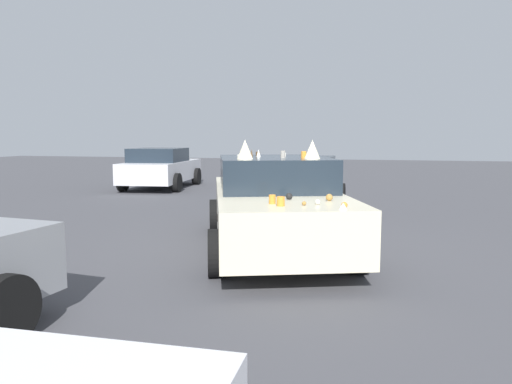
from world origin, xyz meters
name	(u,v)px	position (x,y,z in m)	size (l,w,h in m)	color
ground_plane	(274,249)	(0.00, 0.00, 0.00)	(60.00, 60.00, 0.00)	#47474C
art_car_decorated	(274,203)	(0.03, 0.01, 0.73)	(4.90, 3.18, 1.72)	beige
parked_sedan_row_back_center	(297,185)	(3.48, 0.20, 0.67)	(3.95, 2.02, 1.32)	silver
parked_sedan_far_left	(161,168)	(7.85, 5.62, 0.70)	(4.14, 2.33, 1.38)	silver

